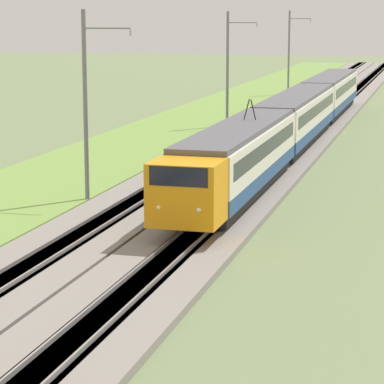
{
  "coord_description": "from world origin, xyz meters",
  "views": [
    {
      "loc": [
        -2.49,
        -14.08,
        9.31
      ],
      "look_at": [
        32.5,
        -4.56,
        2.15
      ],
      "focal_mm": 85.0,
      "sensor_mm": 36.0,
      "label": 1
    }
  ],
  "objects": [
    {
      "name": "ballast_adjacent",
      "position": [
        50.0,
        -4.56,
        0.15
      ],
      "size": [
        240.0,
        4.4,
        0.3
      ],
      "color": "gray",
      "rests_on": "ground"
    },
    {
      "name": "passenger_train",
      "position": [
        60.69,
        -4.56,
        2.28
      ],
      "size": [
        59.81,
        2.95,
        4.89
      ],
      "rotation": [
        0.0,
        0.0,
        3.14
      ],
      "color": "orange",
      "rests_on": "ground"
    },
    {
      "name": "track_main",
      "position": [
        50.0,
        0.0,
        0.16
      ],
      "size": [
        240.0,
        1.57,
        0.45
      ],
      "color": "#4C4238",
      "rests_on": "ground"
    },
    {
      "name": "catenary_mast_mid",
      "position": [
        39.31,
        2.7,
        4.89
      ],
      "size": [
        0.22,
        2.56,
        9.49
      ],
      "color": "slate",
      "rests_on": "ground"
    },
    {
      "name": "grass_verge",
      "position": [
        50.0,
        6.84,
        0.06
      ],
      "size": [
        240.0,
        8.38,
        0.12
      ],
      "color": "olive",
      "rests_on": "ground"
    },
    {
      "name": "catenary_mast_far",
      "position": [
        70.43,
        2.69,
        4.87
      ],
      "size": [
        0.22,
        2.56,
        9.44
      ],
      "color": "slate",
      "rests_on": "ground"
    },
    {
      "name": "track_adjacent",
      "position": [
        50.0,
        -4.56,
        0.16
      ],
      "size": [
        240.0,
        1.57,
        0.45
      ],
      "color": "#4C4238",
      "rests_on": "ground"
    },
    {
      "name": "catenary_mast_distant",
      "position": [
        101.54,
        2.7,
        4.93
      ],
      "size": [
        0.22,
        2.56,
        9.58
      ],
      "color": "slate",
      "rests_on": "ground"
    },
    {
      "name": "ballast_main",
      "position": [
        50.0,
        0.0,
        0.15
      ],
      "size": [
        240.0,
        4.4,
        0.3
      ],
      "color": "gray",
      "rests_on": "ground"
    }
  ]
}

